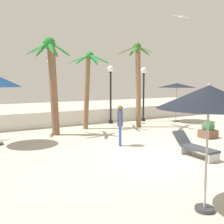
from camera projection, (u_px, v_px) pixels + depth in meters
ground_plane at (155, 159)px, 9.63m from camera, size 56.00×56.00×0.00m
boundary_wall at (67, 118)px, 16.80m from camera, size 25.20×0.30×0.95m
patio_umbrella_0 at (177, 86)px, 18.34m from camera, size 2.56×2.56×2.71m
patio_umbrella_1 at (209, 98)px, 5.48m from camera, size 2.13×2.13×2.71m
palm_tree_1 at (138, 76)px, 16.05m from camera, size 2.23×2.35×5.03m
palm_tree_2 at (52, 76)px, 13.59m from camera, size 2.27×2.24×4.95m
palm_tree_3 at (88, 79)px, 15.58m from camera, size 2.47×2.49×4.49m
lamp_post_0 at (111, 85)px, 17.55m from camera, size 0.41×0.41×3.78m
lamp_post_2 at (144, 84)px, 18.63m from camera, size 0.44×0.44×3.73m
lounge_chair_0 at (194, 146)px, 9.89m from camera, size 0.63×1.91×0.84m
guest_1 at (120, 121)px, 11.48m from camera, size 0.40×0.48×1.74m
seagull_0 at (181, 17)px, 16.77m from camera, size 1.27×0.38×0.14m
seagull_1 at (50, 61)px, 17.48m from camera, size 0.57×0.89×0.14m
planter at (208, 130)px, 13.20m from camera, size 0.70×0.70×0.85m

